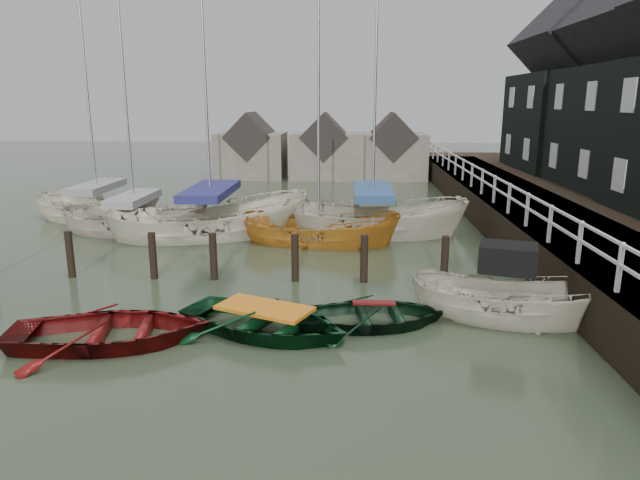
# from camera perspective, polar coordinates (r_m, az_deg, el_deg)

# --- Properties ---
(ground) EXTENTS (120.00, 120.00, 0.00)m
(ground) POSITION_cam_1_polar(r_m,az_deg,el_deg) (14.12, -8.57, -7.71)
(ground) COLOR #2D3A25
(ground) RESTS_ON ground
(pier) EXTENTS (3.04, 32.00, 2.70)m
(pier) POSITION_cam_1_polar(r_m,az_deg,el_deg) (24.22, 19.11, 2.49)
(pier) COLOR black
(pier) RESTS_ON ground
(mooring_pilings) EXTENTS (13.72, 0.22, 1.80)m
(mooring_pilings) POSITION_cam_1_polar(r_m,az_deg,el_deg) (16.98, -10.30, -2.30)
(mooring_pilings) COLOR black
(mooring_pilings) RESTS_ON ground
(far_sheds) EXTENTS (14.00, 4.08, 4.39)m
(far_sheds) POSITION_cam_1_polar(r_m,az_deg,el_deg) (39.04, 0.24, 8.97)
(far_sheds) COLOR #665B51
(far_sheds) RESTS_ON ground
(rowboat_red) EXTENTS (4.74, 3.76, 0.88)m
(rowboat_red) POSITION_cam_1_polar(r_m,az_deg,el_deg) (13.39, -20.10, -9.67)
(rowboat_red) COLOR #5E0E0D
(rowboat_red) RESTS_ON ground
(rowboat_green) EXTENTS (4.90, 4.31, 0.84)m
(rowboat_green) POSITION_cam_1_polar(r_m,az_deg,el_deg) (13.19, -5.50, -9.21)
(rowboat_green) COLOR #083216
(rowboat_green) RESTS_ON ground
(rowboat_dkgreen) EXTENTS (3.95, 3.10, 0.74)m
(rowboat_dkgreen) POSITION_cam_1_polar(r_m,az_deg,el_deg) (13.64, 5.39, -8.40)
(rowboat_dkgreen) COLOR black
(rowboat_dkgreen) RESTS_ON ground
(motorboat) EXTENTS (4.85, 2.95, 2.71)m
(motorboat) POSITION_cam_1_polar(r_m,az_deg,el_deg) (14.48, 18.05, -7.34)
(motorboat) COLOR beige
(motorboat) RESTS_ON ground
(sailboat_a) EXTENTS (6.14, 2.64, 11.43)m
(sailboat_a) POSITION_cam_1_polar(r_m,az_deg,el_deg) (23.86, -17.92, 0.84)
(sailboat_a) COLOR beige
(sailboat_a) RESTS_ON ground
(sailboat_b) EXTENTS (8.26, 5.26, 13.14)m
(sailboat_b) POSITION_cam_1_polar(r_m,az_deg,el_deg) (22.62, -10.72, 0.57)
(sailboat_b) COLOR beige
(sailboat_b) RESTS_ON ground
(sailboat_c) EXTENTS (6.35, 3.34, 9.87)m
(sailboat_c) POSITION_cam_1_polar(r_m,az_deg,el_deg) (21.15, -0.14, -0.24)
(sailboat_c) COLOR #B77222
(sailboat_c) RESTS_ON ground
(sailboat_d) EXTENTS (7.68, 3.89, 11.58)m
(sailboat_d) POSITION_cam_1_polar(r_m,az_deg,el_deg) (22.73, 5.23, 0.81)
(sailboat_d) COLOR beige
(sailboat_d) RESTS_ON ground
(sailboat_e) EXTENTS (6.95, 4.45, 10.71)m
(sailboat_e) POSITION_cam_1_polar(r_m,az_deg,el_deg) (26.80, -21.20, 1.93)
(sailboat_e) COLOR beige
(sailboat_e) RESTS_ON ground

